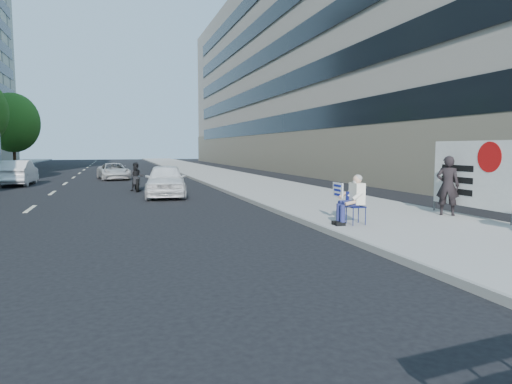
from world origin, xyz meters
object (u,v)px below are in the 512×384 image
object	(u,v)px
white_sedan_near	(166,180)
motorcycle	(137,178)
protest_banner	(470,174)
seated_protester	(352,197)
pedestrian_woman	(448,186)
white_sedan_far	(114,171)
white_sedan_mid	(17,173)

from	to	relation	value
white_sedan_near	motorcycle	size ratio (longest dim) A/B	2.07
protest_banner	motorcycle	world-z (taller)	protest_banner
seated_protester	pedestrian_woman	size ratio (longest dim) A/B	0.74
pedestrian_woman	protest_banner	world-z (taller)	protest_banner
protest_banner	white_sedan_far	xyz separation A→B (m)	(-9.85, 21.90, -0.84)
seated_protester	white_sedan_far	bearing A→B (deg)	105.21
pedestrian_woman	white_sedan_far	size ratio (longest dim) A/B	0.44
white_sedan_mid	white_sedan_near	bearing A→B (deg)	131.63
seated_protester	motorcycle	world-z (taller)	seated_protester
seated_protester	protest_banner	bearing A→B (deg)	1.65
pedestrian_woman	white_sedan_far	world-z (taller)	pedestrian_woman
white_sedan_near	pedestrian_woman	bearing A→B (deg)	-45.08
protest_banner	white_sedan_mid	xyz separation A→B (m)	(-15.11, 18.32, -0.68)
white_sedan_mid	white_sedan_far	distance (m)	6.36
protest_banner	white_sedan_far	bearing A→B (deg)	114.22
seated_protester	white_sedan_far	distance (m)	22.81
seated_protester	white_sedan_mid	distance (m)	21.59
seated_protester	white_sedan_mid	size ratio (longest dim) A/B	0.30
pedestrian_woman	white_sedan_near	xyz separation A→B (m)	(-7.27, 9.20, -0.31)
white_sedan_far	protest_banner	bearing A→B (deg)	-73.73
pedestrian_woman	white_sedan_far	xyz separation A→B (m)	(-9.50, 21.40, -0.48)
pedestrian_woman	white_sedan_far	distance (m)	23.42
seated_protester	white_sedan_near	distance (m)	10.50
protest_banner	motorcycle	bearing A→B (deg)	124.32
protest_banner	pedestrian_woman	bearing A→B (deg)	125.48
pedestrian_woman	motorcycle	xyz separation A→B (m)	(-8.38, 12.30, -0.40)
seated_protester	protest_banner	distance (m)	3.90
seated_protester	pedestrian_woman	xyz separation A→B (m)	(3.51, 0.61, 0.16)
motorcycle	pedestrian_woman	bearing A→B (deg)	-50.01
white_sedan_mid	pedestrian_woman	bearing A→B (deg)	130.32
seated_protester	white_sedan_far	world-z (taller)	seated_protester
seated_protester	motorcycle	xyz separation A→B (m)	(-4.87, 12.91, -0.24)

